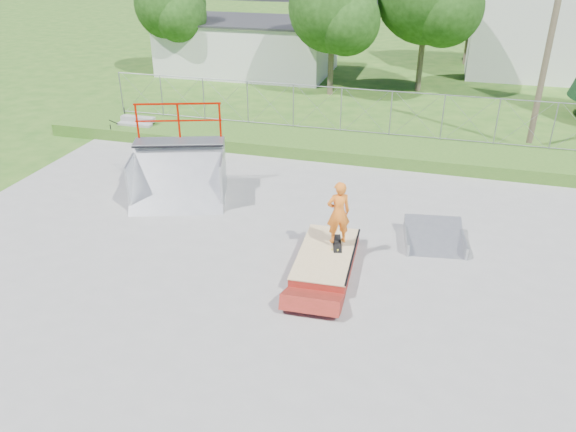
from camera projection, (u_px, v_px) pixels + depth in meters
The scene contains 16 objects.
ground at pixel (260, 275), 14.31m from camera, with size 120.00×120.00×0.00m, color #275418.
concrete_pad at pixel (260, 274), 14.30m from camera, with size 20.00×16.00×0.04m, color gray.
grass_berm at pixel (335, 145), 22.35m from camera, with size 24.00×3.00×0.50m, color #275418.
grind_box at pixel (326, 259), 14.58m from camera, with size 1.53×2.95×0.43m.
quarter_pipe at pixel (176, 159), 17.61m from camera, with size 2.91×2.46×2.91m, color #9B9FA3, non-canonical shape.
flat_bank_ramp at pixel (434, 237), 15.58m from camera, with size 1.59×1.70×0.49m, color #9B9FA3, non-canonical shape.
skateboard at pixel (337, 244), 14.78m from camera, with size 0.22×0.80×0.02m, color black.
skater at pixel (338, 215), 14.40m from camera, with size 0.62×0.41×1.70m, color orange.
concrete_stairs at pixel (134, 129), 23.65m from camera, with size 1.50×1.60×0.80m, color gray, non-canonical shape.
chain_link_fence at pixel (341, 110), 22.68m from camera, with size 20.00×0.06×1.80m, color gray, non-canonical shape.
utility_building_flat at pixel (248, 47), 34.44m from camera, with size 10.00×6.00×3.00m, color silver.
gable_house at pixel (545, 8), 32.71m from camera, with size 8.40×6.08×8.94m.
utility_pole at pixel (549, 46), 20.98m from camera, with size 0.24×0.24×8.00m, color brown.
tree_left_near at pixel (337, 12), 28.12m from camera, with size 4.76×4.48×6.65m.
tree_left_far at pixel (173, 7), 32.40m from camera, with size 4.42×4.16×6.18m.
tree_back_mid at pixel (476, 6), 35.31m from camera, with size 4.08×3.84×5.70m.
Camera 1 is at (3.95, -11.43, 7.82)m, focal length 35.00 mm.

